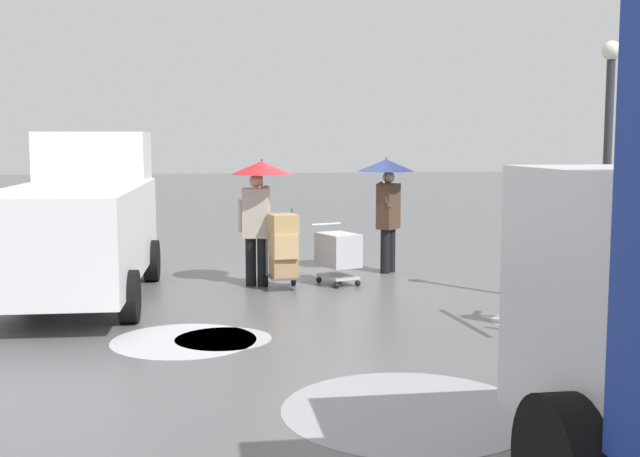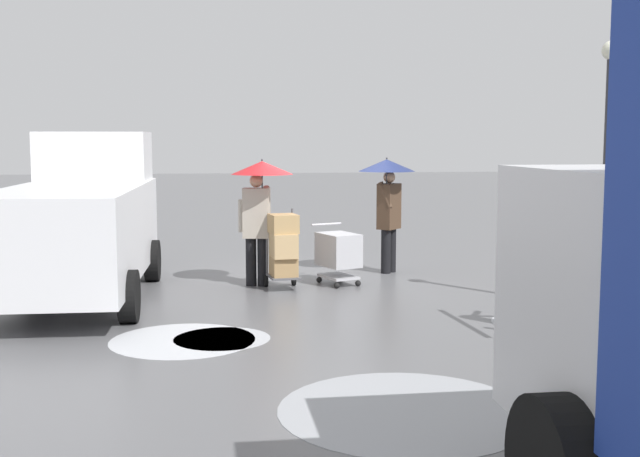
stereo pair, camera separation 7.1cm
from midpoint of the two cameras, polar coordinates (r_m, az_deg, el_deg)
The scene contains 11 objects.
ground_plane at distance 14.24m, azimuth 0.40°, elevation -3.59°, with size 90.00×90.00×0.00m, color #5B5B5E.
slush_patch_near_cluster at distance 7.51m, azimuth 6.08°, elevation -12.80°, with size 2.35×2.35×0.01m, color #999BA0.
slush_patch_under_van at distance 11.25m, azimuth 15.76°, elevation -6.50°, with size 1.46×1.46×0.01m, color #999BA0.
slush_patch_mid_street at distance 10.04m, azimuth -9.94°, elevation -7.90°, with size 1.79×1.79×0.01m, color silver.
slush_patch_far_side at distance 10.06m, azimuth -7.15°, elevation -7.83°, with size 1.21×1.21×0.01m, color #ADAFB5.
cargo_van_parked_right at distance 12.95m, azimuth -17.07°, elevation 0.40°, with size 2.33×5.40×2.60m.
shopping_cart_vendor at distance 13.56m, azimuth 1.16°, elevation -1.67°, with size 0.80×0.96×1.02m.
hand_dolly_boxes at distance 13.11m, azimuth -2.81°, elevation -1.30°, with size 0.58×0.75×1.32m.
pedestrian_pink_side at distance 13.37m, azimuth -4.52°, elevation 2.59°, with size 1.04×1.04×2.15m.
pedestrian_black_side at distance 14.68m, azimuth 4.69°, elevation 2.92°, with size 1.04×1.04×2.15m.
street_lamp at distance 12.16m, azimuth 19.78°, elevation 5.56°, with size 0.28×0.28×3.86m.
Camera 1 is at (2.23, 13.85, 2.47)m, focal length 44.64 mm.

